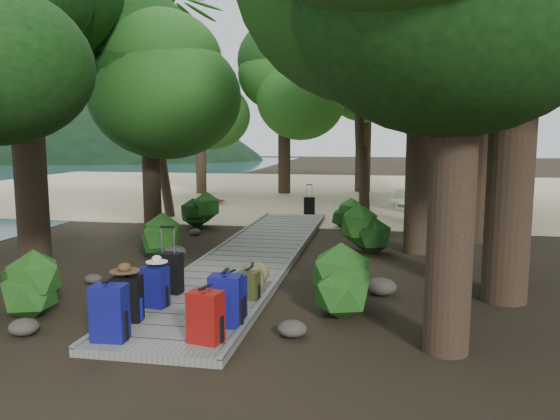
% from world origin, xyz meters
% --- Properties ---
extents(ground, '(120.00, 120.00, 0.00)m').
position_xyz_m(ground, '(0.00, 0.00, 0.00)').
color(ground, black).
rests_on(ground, ground).
extents(sand_beach, '(40.00, 22.00, 0.02)m').
position_xyz_m(sand_beach, '(0.00, 16.00, 0.01)').
color(sand_beach, tan).
rests_on(sand_beach, ground).
extents(distant_hill, '(32.00, 16.00, 12.00)m').
position_xyz_m(distant_hill, '(-40.00, 48.00, 0.00)').
color(distant_hill, black).
rests_on(distant_hill, ground).
extents(boardwalk, '(2.00, 12.00, 0.12)m').
position_xyz_m(boardwalk, '(0.00, 1.00, 0.06)').
color(boardwalk, slate).
rests_on(boardwalk, ground).
extents(backpack_left_a, '(0.46, 0.34, 0.82)m').
position_xyz_m(backpack_left_a, '(-0.62, -4.64, 0.53)').
color(backpack_left_a, navy).
rests_on(backpack_left_a, boardwalk).
extents(backpack_left_b, '(0.43, 0.33, 0.74)m').
position_xyz_m(backpack_left_b, '(-0.74, -3.90, 0.49)').
color(backpack_left_b, black).
rests_on(backpack_left_b, boardwalk).
extents(backpack_left_c, '(0.41, 0.32, 0.70)m').
position_xyz_m(backpack_left_c, '(-0.61, -3.21, 0.47)').
color(backpack_left_c, navy).
rests_on(backpack_left_c, boardwalk).
extents(backpack_left_d, '(0.37, 0.27, 0.56)m').
position_xyz_m(backpack_left_d, '(-0.80, -2.13, 0.40)').
color(backpack_left_d, navy).
rests_on(backpack_left_d, boardwalk).
extents(backpack_right_a, '(0.47, 0.38, 0.75)m').
position_xyz_m(backpack_right_a, '(0.63, -4.48, 0.49)').
color(backpack_right_a, '#9C1A09').
rests_on(backpack_right_a, boardwalk).
extents(backpack_right_b, '(0.46, 0.33, 0.80)m').
position_xyz_m(backpack_right_b, '(0.71, -3.82, 0.52)').
color(backpack_right_b, navy).
rests_on(backpack_right_b, boardwalk).
extents(backpack_right_c, '(0.47, 0.39, 0.69)m').
position_xyz_m(backpack_right_c, '(0.68, -3.47, 0.47)').
color(backpack_right_c, navy).
rests_on(backpack_right_c, boardwalk).
extents(backpack_right_d, '(0.37, 0.29, 0.51)m').
position_xyz_m(backpack_right_d, '(0.72, -2.55, 0.38)').
color(backpack_right_d, '#3A411C').
rests_on(backpack_right_d, boardwalk).
extents(duffel_right_khaki, '(0.50, 0.65, 0.39)m').
position_xyz_m(duffel_right_khaki, '(0.63, -1.89, 0.32)').
color(duffel_right_khaki, olive).
rests_on(duffel_right_khaki, boardwalk).
extents(suitcase_on_boardwalk, '(0.47, 0.29, 0.69)m').
position_xyz_m(suitcase_on_boardwalk, '(-0.69, -2.46, 0.47)').
color(suitcase_on_boardwalk, black).
rests_on(suitcase_on_boardwalk, boardwalk).
extents(lone_suitcase_on_sand, '(0.41, 0.29, 0.59)m').
position_xyz_m(lone_suitcase_on_sand, '(0.36, 7.91, 0.32)').
color(lone_suitcase_on_sand, black).
rests_on(lone_suitcase_on_sand, sand_beach).
extents(hat_brown, '(0.43, 0.43, 0.13)m').
position_xyz_m(hat_brown, '(-0.75, -3.92, 0.92)').
color(hat_brown, '#51351E').
rests_on(hat_brown, backpack_left_b).
extents(hat_white, '(0.34, 0.34, 0.11)m').
position_xyz_m(hat_white, '(-0.59, -3.17, 0.88)').
color(hat_white, silver).
rests_on(hat_white, backpack_left_c).
extents(kayak, '(1.56, 2.97, 0.29)m').
position_xyz_m(kayak, '(-3.73, 9.84, 0.17)').
color(kayak, '#A30D16').
rests_on(kayak, sand_beach).
extents(sun_lounger, '(1.15, 2.07, 0.64)m').
position_xyz_m(sun_lounger, '(3.68, 10.61, 0.34)').
color(sun_lounger, silver).
rests_on(sun_lounger, sand_beach).
extents(tree_right_a, '(4.97, 4.97, 8.28)m').
position_xyz_m(tree_right_a, '(3.68, -3.93, 4.14)').
color(tree_right_a, black).
rests_on(tree_right_a, ground).
extents(tree_right_c, '(4.90, 4.90, 8.48)m').
position_xyz_m(tree_right_c, '(3.66, 2.13, 4.24)').
color(tree_right_c, black).
rests_on(tree_right_c, ground).
extents(tree_right_d, '(5.94, 5.94, 10.89)m').
position_xyz_m(tree_right_d, '(5.32, 3.92, 5.44)').
color(tree_right_d, black).
rests_on(tree_right_d, ground).
extents(tree_right_e, '(4.38, 4.38, 7.88)m').
position_xyz_m(tree_right_e, '(4.65, 7.58, 3.94)').
color(tree_right_e, black).
rests_on(tree_right_e, ground).
extents(tree_right_f, '(5.86, 5.86, 10.46)m').
position_xyz_m(tree_right_f, '(6.94, 8.88, 5.23)').
color(tree_right_f, black).
rests_on(tree_right_f, ground).
extents(tree_left_b, '(5.51, 5.51, 9.92)m').
position_xyz_m(tree_left_b, '(-4.79, -0.16, 4.96)').
color(tree_left_b, black).
rests_on(tree_left_b, ground).
extents(tree_left_c, '(4.19, 4.19, 7.28)m').
position_xyz_m(tree_left_c, '(-3.58, 3.54, 3.64)').
color(tree_left_c, black).
rests_on(tree_left_c, ground).
extents(tree_back_a, '(4.90, 4.90, 8.48)m').
position_xyz_m(tree_back_a, '(-1.74, 14.69, 4.24)').
color(tree_back_a, black).
rests_on(tree_back_a, ground).
extents(tree_back_b, '(6.04, 6.04, 10.79)m').
position_xyz_m(tree_back_b, '(1.92, 16.10, 5.40)').
color(tree_back_b, black).
rests_on(tree_back_b, ground).
extents(tree_back_c, '(5.44, 5.44, 9.80)m').
position_xyz_m(tree_back_c, '(5.43, 14.88, 4.90)').
color(tree_back_c, black).
rests_on(tree_back_c, ground).
extents(tree_back_d, '(4.19, 4.19, 6.98)m').
position_xyz_m(tree_back_d, '(-5.61, 13.88, 3.49)').
color(tree_back_d, black).
rests_on(tree_back_d, ground).
extents(palm_right_a, '(4.29, 4.29, 7.31)m').
position_xyz_m(palm_right_a, '(2.52, 5.51, 3.66)').
color(palm_right_a, '#144613').
rests_on(palm_right_a, ground).
extents(palm_right_b, '(4.12, 4.12, 7.97)m').
position_xyz_m(palm_right_b, '(4.85, 10.83, 3.98)').
color(palm_right_b, '#144613').
rests_on(palm_right_b, ground).
extents(palm_right_c, '(4.14, 4.14, 6.59)m').
position_xyz_m(palm_right_c, '(2.36, 12.19, 3.29)').
color(palm_right_c, '#144613').
rests_on(palm_right_c, ground).
extents(palm_left_a, '(4.43, 4.43, 7.05)m').
position_xyz_m(palm_left_a, '(-4.50, 6.45, 3.52)').
color(palm_left_a, '#144613').
rests_on(palm_left_a, ground).
extents(rock_left_a, '(0.42, 0.38, 0.23)m').
position_xyz_m(rock_left_a, '(-2.06, -4.41, 0.12)').
color(rock_left_a, '#4C473F').
rests_on(rock_left_a, ground).
extents(rock_left_b, '(0.33, 0.30, 0.18)m').
position_xyz_m(rock_left_b, '(-2.48, -1.77, 0.09)').
color(rock_left_b, '#4C473F').
rests_on(rock_left_b, ground).
extents(rock_left_c, '(0.58, 0.52, 0.32)m').
position_xyz_m(rock_left_c, '(-1.74, 0.44, 0.16)').
color(rock_left_c, '#4C473F').
rests_on(rock_left_c, ground).
extents(rock_left_d, '(0.33, 0.30, 0.18)m').
position_xyz_m(rock_left_d, '(-2.27, 3.37, 0.09)').
color(rock_left_d, '#4C473F').
rests_on(rock_left_d, ground).
extents(rock_right_a, '(0.42, 0.37, 0.23)m').
position_xyz_m(rock_right_a, '(1.65, -3.79, 0.11)').
color(rock_right_a, '#4C473F').
rests_on(rock_right_a, ground).
extents(rock_right_b, '(0.55, 0.50, 0.30)m').
position_xyz_m(rock_right_b, '(2.85, -1.54, 0.15)').
color(rock_right_b, '#4C473F').
rests_on(rock_right_b, ground).
extents(rock_right_c, '(0.32, 0.29, 0.17)m').
position_xyz_m(rock_right_c, '(1.87, 1.62, 0.09)').
color(rock_right_c, '#4C473F').
rests_on(rock_right_c, ground).
extents(rock_right_d, '(0.61, 0.55, 0.33)m').
position_xyz_m(rock_right_d, '(2.77, 4.39, 0.17)').
color(rock_right_d, '#4C473F').
rests_on(rock_right_d, ground).
extents(shrub_left_a, '(1.06, 1.06, 0.96)m').
position_xyz_m(shrub_left_a, '(-2.47, -3.49, 0.48)').
color(shrub_left_a, '#205018').
rests_on(shrub_left_a, ground).
extents(shrub_left_b, '(0.98, 0.98, 0.88)m').
position_xyz_m(shrub_left_b, '(-2.04, 0.57, 0.44)').
color(shrub_left_b, '#205018').
rests_on(shrub_left_b, ground).
extents(shrub_left_c, '(1.13, 1.13, 1.02)m').
position_xyz_m(shrub_left_c, '(-2.52, 4.72, 0.51)').
color(shrub_left_c, '#205018').
rests_on(shrub_left_c, ground).
extents(shrub_right_a, '(1.07, 1.07, 0.96)m').
position_xyz_m(shrub_right_a, '(2.27, -2.72, 0.48)').
color(shrub_right_a, '#205018').
rests_on(shrub_right_a, ground).
extents(shrub_right_b, '(1.18, 1.18, 1.06)m').
position_xyz_m(shrub_right_b, '(2.49, 2.08, 0.53)').
color(shrub_right_b, '#205018').
rests_on(shrub_right_b, ground).
extents(shrub_right_c, '(0.89, 0.89, 0.80)m').
position_xyz_m(shrub_right_c, '(1.87, 5.53, 0.40)').
color(shrub_right_c, '#205018').
rests_on(shrub_right_c, ground).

